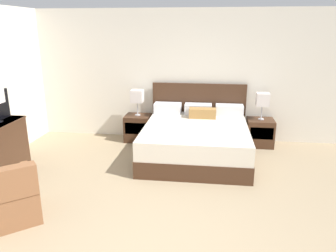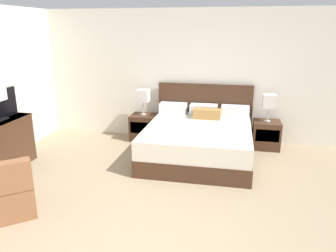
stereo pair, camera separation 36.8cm
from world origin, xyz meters
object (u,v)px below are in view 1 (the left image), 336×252
nightstand_right (260,132)px  nightstand_left (138,128)px  table_lamp_left (137,96)px  table_lamp_right (263,100)px  bed (196,139)px  armchair_by_window (5,200)px

nightstand_right → nightstand_left: bearing=180.0°
nightstand_right → table_lamp_left: 2.51m
nightstand_right → table_lamp_right: 0.65m
table_lamp_left → table_lamp_right: 2.42m
nightstand_right → table_lamp_right: table_lamp_right is taller
bed → nightstand_left: (-1.21, 0.72, -0.06)m
bed → table_lamp_left: 1.53m
nightstand_left → armchair_by_window: size_ratio=0.55×
table_lamp_left → nightstand_left: bearing=-90.0°
nightstand_right → table_lamp_left: size_ratio=1.02×
table_lamp_left → armchair_by_window: (-0.91, -3.10, -0.63)m
bed → nightstand_left: 1.41m
bed → table_lamp_right: size_ratio=3.98×
table_lamp_left → armchair_by_window: bearing=-106.4°
table_lamp_right → table_lamp_left: bearing=180.0°
nightstand_left → armchair_by_window: armchair_by_window is taller
bed → table_lamp_right: 1.53m
bed → nightstand_right: (1.21, 0.72, -0.06)m
table_lamp_left → armchair_by_window: table_lamp_left is taller
nightstand_left → table_lamp_right: table_lamp_right is taller
bed → nightstand_right: bed is taller
nightstand_left → table_lamp_right: bearing=0.0°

